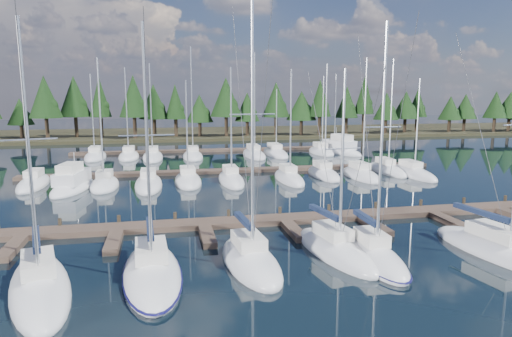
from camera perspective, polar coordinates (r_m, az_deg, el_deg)
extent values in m
plane|color=black|center=(46.01, -0.43, -2.58)|extent=(260.00, 260.00, 0.00)
cube|color=#2C2918|center=(104.92, -6.76, 4.38)|extent=(220.00, 30.00, 0.60)
cube|color=#4F3D31|center=(34.61, 3.42, -6.35)|extent=(44.00, 2.00, 0.40)
cube|color=#4F3D31|center=(32.04, -28.25, -8.83)|extent=(0.90, 4.00, 0.40)
cube|color=#4F3D31|center=(30.83, -17.39, -8.80)|extent=(0.90, 4.00, 0.40)
cube|color=#4F3D31|center=(30.76, -6.09, -8.45)|extent=(0.90, 4.00, 0.40)
cube|color=#4F3D31|center=(31.84, 4.82, -7.80)|extent=(0.90, 4.00, 0.40)
cube|color=#4F3D31|center=(33.96, 14.66, -6.97)|extent=(0.90, 4.00, 0.40)
cube|color=#4F3D31|center=(36.95, 23.09, -6.09)|extent=(0.90, 4.00, 0.40)
cylinder|color=#33291C|center=(35.18, -23.30, -6.45)|extent=(0.26, 0.26, 0.90)
cylinder|color=#33291C|center=(34.56, -16.76, -6.34)|extent=(0.26, 0.26, 0.90)
cylinder|color=#33291C|center=(34.41, -10.08, -6.15)|extent=(0.26, 0.26, 0.90)
cylinder|color=#33291C|center=(34.71, -3.43, -5.87)|extent=(0.26, 0.26, 0.90)
cylinder|color=#33291C|center=(35.47, 3.01, -5.53)|extent=(0.26, 0.26, 0.90)
cylinder|color=#33291C|center=(36.65, 9.10, -5.15)|extent=(0.26, 0.26, 0.90)
cylinder|color=#33291C|center=(38.22, 14.74, -4.73)|extent=(0.26, 0.26, 0.90)
cylinder|color=#33291C|center=(40.12, 19.89, -4.32)|extent=(0.26, 0.26, 0.90)
cylinder|color=#33291C|center=(42.32, 24.54, -3.91)|extent=(0.26, 0.26, 0.90)
cylinder|color=#33291C|center=(44.76, 28.69, -3.53)|extent=(0.26, 0.26, 0.90)
cube|color=#4F3D31|center=(55.64, -2.41, -0.25)|extent=(50.00, 1.80, 0.40)
cube|color=#4F3D31|center=(75.24, -4.83, 2.30)|extent=(46.00, 1.80, 0.40)
ellipsoid|color=silver|center=(25.29, -25.36, -13.55)|extent=(5.17, 10.16, 1.90)
cube|color=silver|center=(25.32, -25.58, -10.62)|extent=(2.27, 3.41, 0.70)
cylinder|color=silver|center=(23.09, -26.54, 1.79)|extent=(0.20, 0.20, 11.93)
cylinder|color=silver|center=(26.21, -25.75, -8.24)|extent=(1.21, 4.19, 0.12)
cube|color=#141E38|center=(26.16, -25.77, -7.92)|extent=(1.39, 4.06, 0.30)
cylinder|color=silver|center=(23.03, -26.65, 3.26)|extent=(2.43, 0.70, 0.07)
cylinder|color=#3F3F44|center=(21.03, -26.51, 0.71)|extent=(1.11, 4.10, 12.24)
cylinder|color=#3F3F44|center=(25.69, -26.52, 2.15)|extent=(1.36, 5.05, 12.24)
ellipsoid|color=silver|center=(25.26, -12.84, -12.86)|extent=(3.43, 9.34, 1.90)
cube|color=silver|center=(25.27, -12.98, -9.95)|extent=(1.78, 3.02, 0.70)
cylinder|color=silver|center=(23.09, -13.44, 2.58)|extent=(0.17, 0.17, 11.97)
cylinder|color=silver|center=(26.09, -13.11, -7.59)|extent=(0.32, 4.05, 0.12)
cube|color=#141E38|center=(26.04, -13.12, -7.28)|extent=(0.54, 3.88, 0.30)
cylinder|color=silver|center=(23.03, -13.49, 4.06)|extent=(2.67, 0.20, 0.07)
cylinder|color=#3F3F44|center=(21.15, -13.31, 1.56)|extent=(0.23, 3.98, 12.27)
cylinder|color=#3F3F44|center=(25.53, -13.53, 2.89)|extent=(0.28, 4.90, 12.28)
ellipsoid|color=#0E0C40|center=(25.24, -12.85, -12.71)|extent=(3.56, 9.72, 0.18)
ellipsoid|color=silver|center=(26.25, -0.68, -11.73)|extent=(3.45, 8.09, 1.90)
cube|color=silver|center=(26.20, -0.93, -8.98)|extent=(1.73, 2.65, 0.70)
cylinder|color=silver|center=(24.15, -0.46, 5.18)|extent=(0.17, 0.17, 13.67)
cylinder|color=silver|center=(26.84, -1.49, -6.85)|extent=(0.44, 3.46, 0.12)
cube|color=#141E38|center=(26.80, -1.49, -6.54)|extent=(0.65, 3.32, 0.30)
cylinder|color=silver|center=(24.11, -0.46, 6.80)|extent=(2.47, 0.30, 0.07)
cylinder|color=#3F3F44|center=(22.55, 0.75, 4.48)|extent=(0.34, 3.40, 13.98)
cylinder|color=#3F3F44|center=(26.17, -1.75, 5.18)|extent=(0.41, 4.18, 13.98)
ellipsoid|color=silver|center=(28.30, 9.91, -10.27)|extent=(3.87, 8.78, 1.90)
cube|color=silver|center=(28.27, 9.54, -7.72)|extent=(1.82, 2.90, 0.70)
cylinder|color=silver|center=(26.54, 10.74, 1.39)|extent=(0.18, 0.18, 9.98)
cylinder|color=silver|center=(28.91, 8.57, -5.75)|extent=(0.71, 3.70, 0.12)
cube|color=#141E38|center=(28.87, 8.57, -5.47)|extent=(0.91, 3.57, 0.30)
cylinder|color=silver|center=(26.48, 10.77, 2.46)|extent=(2.27, 0.44, 0.07)
cylinder|color=#3F3F44|center=(25.05, 12.89, 0.49)|extent=(0.62, 3.63, 10.29)
cylinder|color=#3F3F44|center=(28.49, 8.38, 1.70)|extent=(0.75, 4.47, 10.29)
ellipsoid|color=silver|center=(27.70, 14.46, -10.88)|extent=(2.53, 7.35, 1.90)
cube|color=silver|center=(27.63, 14.24, -8.29)|extent=(1.36, 2.36, 0.70)
cylinder|color=silver|center=(25.80, 15.45, 3.64)|extent=(0.16, 0.16, 12.35)
cylinder|color=silver|center=(28.18, 13.56, -6.32)|extent=(0.17, 3.22, 0.12)
cube|color=#141E38|center=(28.14, 13.57, -6.03)|extent=(0.40, 3.08, 0.30)
cylinder|color=silver|center=(25.75, 15.51, 5.01)|extent=(2.17, 0.11, 0.07)
cylinder|color=#3F3F44|center=(24.42, 17.04, 2.90)|extent=(0.08, 3.17, 12.66)
cylinder|color=#3F3F44|center=(27.56, 13.68, 3.76)|extent=(0.09, 3.91, 12.66)
ellipsoid|color=#0E0C40|center=(27.68, 14.47, -10.74)|extent=(2.63, 7.65, 0.18)
ellipsoid|color=silver|center=(31.32, 28.35, -9.34)|extent=(4.58, 10.57, 1.90)
cube|color=silver|center=(31.30, 27.82, -7.01)|extent=(2.15, 3.49, 0.70)
cylinder|color=silver|center=(31.89, 26.28, -5.20)|extent=(0.83, 4.46, 0.12)
cube|color=#141E38|center=(31.86, 26.30, -4.94)|extent=(1.02, 4.29, 0.30)
cylinder|color=#3F3F44|center=(31.40, 26.35, 3.86)|extent=(0.89, 5.38, 12.81)
ellipsoid|color=silver|center=(52.66, -26.04, -1.84)|extent=(2.60, 8.64, 1.90)
cube|color=silver|center=(52.87, -26.02, -0.48)|extent=(1.43, 2.77, 0.70)
cylinder|color=silver|center=(51.45, -26.71, 5.53)|extent=(0.16, 0.16, 11.93)
ellipsoid|color=silver|center=(49.29, -18.38, -2.08)|extent=(2.77, 7.14, 1.90)
cube|color=silver|center=(49.42, -18.41, -0.63)|extent=(1.52, 2.29, 0.70)
cylinder|color=silver|center=(48.08, -18.86, 5.85)|extent=(0.16, 0.16, 11.97)
ellipsoid|color=silver|center=(48.51, -13.28, -2.02)|extent=(2.76, 9.43, 1.90)
cube|color=silver|center=(48.75, -13.32, -0.53)|extent=(1.52, 3.02, 0.70)
cylinder|color=silver|center=(47.15, -13.63, 6.43)|extent=(0.16, 0.16, 12.63)
ellipsoid|color=silver|center=(49.54, -8.50, -1.63)|extent=(2.82, 8.33, 1.90)
cube|color=silver|center=(49.73, -8.56, -0.18)|extent=(1.55, 2.66, 0.70)
cylinder|color=silver|center=(48.34, -8.64, 5.01)|extent=(0.16, 0.16, 9.86)
ellipsoid|color=silver|center=(49.58, -3.14, -1.53)|extent=(2.52, 9.07, 1.90)
cube|color=silver|center=(49.81, -3.23, -0.07)|extent=(1.38, 2.90, 0.70)
cylinder|color=silver|center=(48.31, -3.13, 5.91)|extent=(0.16, 0.16, 11.22)
ellipsoid|color=silver|center=(50.48, 4.14, -1.34)|extent=(2.46, 8.65, 1.90)
cube|color=silver|center=(50.68, 4.03, 0.08)|extent=(1.35, 2.77, 0.70)
cylinder|color=silver|center=(49.26, 4.37, 5.86)|extent=(0.16, 0.16, 11.03)
ellipsoid|color=silver|center=(53.38, 8.41, -0.82)|extent=(2.69, 8.18, 1.90)
cube|color=silver|center=(53.56, 8.30, 0.52)|extent=(1.48, 2.62, 0.70)
cylinder|color=silver|center=(52.21, 8.75, 6.37)|extent=(0.16, 0.16, 11.73)
ellipsoid|color=silver|center=(53.54, 12.96, -0.93)|extent=(2.81, 8.55, 1.90)
cube|color=silver|center=(53.73, 12.82, 0.41)|extent=(1.55, 2.74, 0.70)
cylinder|color=silver|center=(52.36, 13.45, 6.57)|extent=(0.16, 0.16, 12.35)
ellipsoid|color=silver|center=(57.70, 16.00, -0.31)|extent=(2.43, 8.83, 1.90)
cube|color=silver|center=(57.90, 15.86, 0.93)|extent=(1.34, 2.83, 0.70)
cylinder|color=silver|center=(56.57, 16.54, 6.71)|extent=(0.16, 0.16, 12.50)
ellipsoid|color=silver|center=(56.32, 18.95, -0.70)|extent=(2.60, 9.57, 1.90)
cube|color=silver|center=(56.54, 18.77, 0.59)|extent=(1.43, 3.06, 0.70)
cylinder|color=silver|center=(55.22, 19.53, 5.29)|extent=(0.16, 0.16, 10.17)
ellipsoid|color=silver|center=(71.28, -19.44, 1.34)|extent=(2.89, 9.02, 1.90)
cube|color=silver|center=(71.57, -19.44, 2.34)|extent=(1.59, 2.89, 0.70)
cylinder|color=silver|center=(70.26, -19.78, 6.50)|extent=(0.16, 0.16, 11.20)
ellipsoid|color=silver|center=(69.99, -15.60, 1.39)|extent=(2.92, 8.32, 1.90)
cube|color=silver|center=(70.25, -15.62, 2.41)|extent=(1.61, 2.66, 0.70)
cylinder|color=silver|center=(68.97, -15.88, 7.04)|extent=(0.16, 0.16, 12.14)
ellipsoid|color=silver|center=(68.58, -12.77, 1.35)|extent=(2.89, 10.32, 1.90)
cube|color=silver|center=(68.93, -12.80, 2.39)|extent=(1.59, 3.30, 0.70)
cylinder|color=silver|center=(67.44, -13.00, 7.32)|extent=(0.16, 0.16, 12.63)
ellipsoid|color=silver|center=(68.15, -7.89, 1.44)|extent=(2.88, 8.00, 1.90)
cube|color=silver|center=(68.39, -7.94, 2.48)|extent=(1.58, 2.56, 0.70)
cylinder|color=silver|center=(67.09, -8.04, 8.48)|extent=(0.16, 0.16, 15.01)
ellipsoid|color=silver|center=(69.42, -0.25, 1.68)|extent=(2.90, 10.24, 1.90)
cube|color=silver|center=(69.76, -0.33, 2.71)|extent=(1.59, 3.28, 0.70)
cylinder|color=silver|center=(68.27, -0.17, 8.32)|extent=(0.16, 0.16, 14.38)
ellipsoid|color=silver|center=(71.03, 2.44, 1.85)|extent=(2.99, 10.86, 1.90)
cube|color=silver|center=(71.40, 2.34, 2.86)|extent=(1.64, 3.47, 0.70)
cylinder|color=silver|center=(69.98, 2.58, 6.18)|extent=(0.16, 0.16, 9.09)
ellipsoid|color=silver|center=(73.22, 8.14, 2.00)|extent=(2.99, 8.34, 1.90)
cube|color=silver|center=(73.46, 8.05, 2.97)|extent=(1.64, 2.67, 0.70)
cylinder|color=silver|center=(72.27, 8.37, 6.98)|extent=(0.16, 0.16, 11.07)
ellipsoid|color=silver|center=(75.67, 9.61, 2.20)|extent=(2.75, 9.33, 1.90)
cube|color=silver|center=(75.96, 9.51, 3.15)|extent=(1.51, 2.98, 0.70)
cylinder|color=silver|center=(74.70, 9.88, 7.15)|extent=(0.16, 0.16, 11.42)
ellipsoid|color=silver|center=(49.36, -21.92, -2.33)|extent=(4.49, 9.27, 1.78)
cube|color=silver|center=(49.14, -22.00, -0.97)|extent=(3.05, 5.21, 1.19)
cube|color=silver|center=(48.57, -22.26, 0.08)|extent=(2.15, 3.35, 0.89)
cylinder|color=silver|center=(49.72, -21.76, 1.00)|extent=(0.09, 0.09, 1.58)
ellipsoid|color=silver|center=(74.07, 10.40, 1.98)|extent=(6.01, 10.51, 2.00)
cube|color=silver|center=(73.91, 10.43, 3.01)|extent=(3.94, 5.97, 1.33)
cube|color=silver|center=(73.40, 10.70, 3.83)|extent=(2.74, 3.87, 1.00)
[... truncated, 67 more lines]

